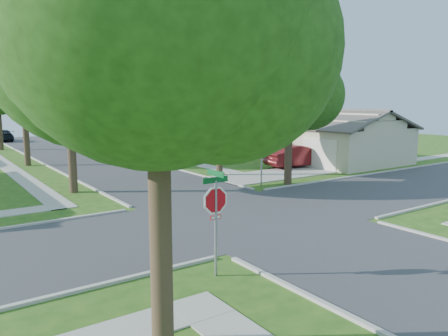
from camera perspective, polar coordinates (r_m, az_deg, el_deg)
name	(u,v)px	position (r m, az deg, el deg)	size (l,w,h in m)	color
ground	(246,215)	(18.78, 2.94, -6.16)	(100.00, 100.00, 0.00)	#244D15
road_ns	(246,215)	(18.78, 2.94, -6.15)	(7.00, 100.00, 0.02)	#333335
sidewalk_ne	(135,150)	(44.13, -11.57, 2.31)	(1.20, 40.00, 0.04)	#9E9B91
driveway	(275,174)	(29.06, 6.73, -0.83)	(8.80, 3.60, 0.05)	#9E9B91
stop_sign_sw	(216,205)	(11.92, -1.10, -4.82)	(1.05, 0.80, 2.98)	gray
stop_sign_ne	(262,151)	(24.92, 4.94, 2.26)	(1.05, 0.80, 2.98)	gray
tree_e_near	(220,88)	(28.25, -0.55, 10.39)	(4.97, 4.80, 8.28)	#38281C
tree_e_mid	(141,84)	(38.78, -10.74, 10.69)	(5.59, 5.40, 9.21)	#38281C
tree_e_far	(92,91)	(50.91, -16.80, 9.67)	(5.17, 5.00, 8.72)	#38281C
tree_w_near	(69,76)	(24.27, -19.62, 11.29)	(5.38, 5.20, 8.97)	#38281C
tree_w_mid	(23,78)	(35.98, -24.78, 10.60)	(5.80, 5.60, 9.56)	#38281C
tree_sw_corner	(159,20)	(8.35, -8.50, 18.56)	(6.21, 6.00, 9.55)	#38281C
tree_ne_corner	(291,87)	(25.50, 8.68, 10.36)	(5.80, 5.60, 8.66)	#38281C
house_ne_near	(318,141)	(37.26, 12.16, 3.44)	(8.42, 13.60, 4.23)	#BCB394
house_ne_far	(203,130)	(51.23, -2.72, 5.02)	(8.42, 13.60, 4.23)	#BCB394
car_driveway	(298,156)	(32.53, 9.64, 1.54)	(1.74, 4.99, 1.64)	#571215
car_curb_east	(87,143)	(44.74, -17.44, 3.18)	(1.91, 4.75, 1.62)	black
car_curb_west	(2,135)	(59.42, -27.05, 3.81)	(1.99, 4.89, 1.42)	black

